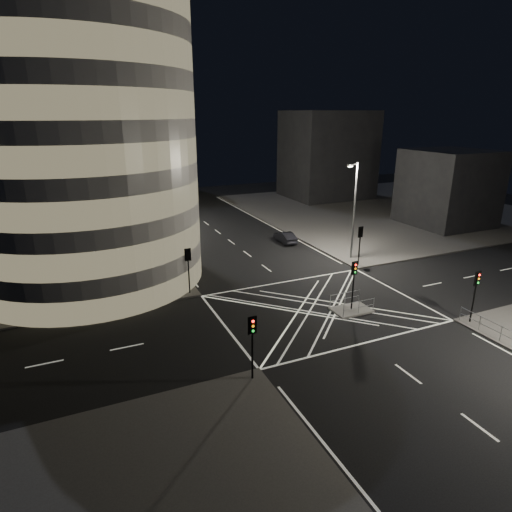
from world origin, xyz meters
name	(u,v)px	position (x,y,z in m)	size (l,w,h in m)	color
ground	(319,308)	(0.00, 0.00, 0.00)	(120.00, 120.00, 0.00)	black
sidewalk_far_right	(385,209)	(29.00, 27.00, 0.07)	(42.00, 42.00, 0.15)	#484543
central_island	(351,310)	(2.00, -1.50, 0.07)	(3.00, 2.00, 0.15)	slate
office_tower_curved	(19,138)	(-20.74, 18.74, 12.65)	(30.00, 29.00, 27.20)	#989590
office_block_rear	(23,141)	(-22.00, 42.00, 11.15)	(24.00, 16.00, 22.00)	#989590
building_right_far	(327,155)	(26.00, 40.00, 7.65)	(14.00, 12.00, 15.00)	black
building_right_near	(448,188)	(30.00, 16.00, 5.15)	(10.00, 10.00, 10.00)	black
building_far_end	(139,145)	(-4.00, 58.00, 9.00)	(18.00, 8.00, 18.00)	black
tree_a	(161,242)	(-10.50, 9.00, 4.29)	(4.98, 4.98, 7.00)	black
tree_b	(148,222)	(-10.50, 15.00, 4.69)	(4.51, 4.51, 7.14)	black
tree_c	(138,215)	(-10.50, 21.00, 4.09)	(3.80, 3.80, 6.13)	black
tree_d	(130,196)	(-10.50, 27.00, 5.18)	(5.05, 5.05, 7.94)	black
tree_e	(123,192)	(-10.50, 33.00, 4.70)	(3.81, 3.81, 6.76)	black
traffic_signal_fl	(188,262)	(-8.80, 6.80, 2.91)	(0.55, 0.22, 4.00)	black
traffic_signal_nl	(252,336)	(-8.80, -6.80, 2.91)	(0.55, 0.22, 4.00)	black
traffic_signal_fr	(360,239)	(8.80, 6.80, 2.91)	(0.55, 0.22, 4.00)	black
traffic_signal_nr	(476,287)	(8.80, -6.80, 2.91)	(0.55, 0.22, 4.00)	black
traffic_signal_island	(354,276)	(2.00, -1.50, 2.91)	(0.55, 0.22, 4.00)	black
street_lamp_left_near	(165,219)	(-9.44, 12.00, 5.54)	(1.25, 0.25, 10.00)	slate
street_lamp_left_far	(134,189)	(-9.44, 30.00, 5.54)	(1.25, 0.25, 10.00)	slate
street_lamp_right_far	(354,208)	(9.44, 9.00, 5.54)	(1.25, 0.25, 10.00)	slate
railing_island_south	(359,307)	(2.00, -2.40, 0.70)	(2.80, 0.06, 1.10)	slate
railing_island_north	(345,298)	(2.00, -0.60, 0.70)	(2.80, 0.06, 1.10)	slate
sedan	(285,237)	(5.86, 17.20, 0.67)	(1.41, 4.04, 1.33)	black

